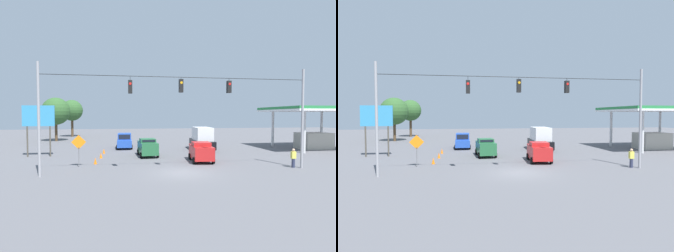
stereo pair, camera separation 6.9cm
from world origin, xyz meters
TOP-DOWN VIEW (x-y plane):
  - ground_plane at (0.00, 0.00)m, footprint 140.00×140.00m
  - overhead_signal_span at (0.01, -0.28)m, footprint 21.55×0.38m
  - sedan_red_crossing_near at (-2.96, -4.72)m, footprint 2.33×4.04m
  - box_truck_black_oncoming_far at (-5.51, -13.14)m, footprint 2.74×6.49m
  - sedan_green_withflow_mid at (2.00, -8.95)m, footprint 2.25×4.20m
  - pickup_truck_blue_withflow_far at (4.64, -16.74)m, footprint 2.20×5.46m
  - traffic_cone_nearest at (7.22, -4.92)m, footprint 0.30×0.30m
  - traffic_cone_second at (7.02, -8.26)m, footprint 0.30×0.30m
  - traffic_cone_third at (7.02, -11.75)m, footprint 0.30×0.30m
  - gas_station at (-20.93, -11.92)m, footprint 11.52×9.97m
  - roadside_billboard at (13.85, -10.33)m, footprint 3.37×0.16m
  - work_zone_sign at (8.48, -3.73)m, footprint 1.27×0.06m
  - pedestrian at (-10.10, -0.57)m, footprint 0.40×0.28m
  - tree_horizon_left at (15.83, -38.20)m, footprint 4.45×4.45m
  - tree_horizon_right at (16.65, -28.52)m, footprint 4.81×4.81m

SIDE VIEW (x-z plane):
  - ground_plane at x=0.00m, z-range 0.00..0.00m
  - traffic_cone_nearest at x=7.22m, z-range 0.00..0.60m
  - traffic_cone_second at x=7.02m, z-range 0.00..0.60m
  - traffic_cone_third at x=7.02m, z-range 0.00..0.60m
  - pedestrian at x=-10.10m, z-range 0.00..1.66m
  - pickup_truck_blue_withflow_far at x=4.64m, z-range -0.08..2.04m
  - sedan_red_crossing_near at x=-2.96m, z-range 0.04..1.97m
  - sedan_green_withflow_mid at x=2.00m, z-range 0.04..2.01m
  - box_truck_black_oncoming_far at x=-5.51m, z-range -0.03..2.97m
  - work_zone_sign at x=8.48m, z-range 0.57..3.41m
  - roadside_billboard at x=13.85m, z-range 1.24..6.89m
  - gas_station at x=-20.93m, z-range 1.31..7.01m
  - overhead_signal_span at x=0.01m, z-range 0.97..9.47m
  - tree_horizon_right at x=16.65m, z-range 1.42..9.13m
  - tree_horizon_left at x=15.83m, z-range 1.66..9.53m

